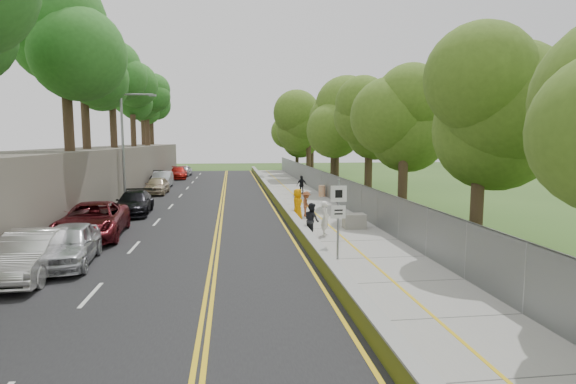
{
  "coord_description": "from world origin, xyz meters",
  "views": [
    {
      "loc": [
        -2.99,
        -19.58,
        4.64
      ],
      "look_at": [
        0.5,
        8.0,
        1.4
      ],
      "focal_mm": 28.0,
      "sensor_mm": 36.0,
      "label": 1
    }
  ],
  "objects_px": {
    "car_1": "(31,255)",
    "painter_0": "(297,204)",
    "car_0": "(69,244)",
    "car_2": "(93,220)",
    "construction_barrel": "(322,191)",
    "concrete_block": "(354,221)",
    "signpost": "(338,210)",
    "person_far": "(302,185)",
    "streetlight": "(126,140)"
  },
  "relations": [
    {
      "from": "signpost",
      "to": "car_1",
      "type": "distance_m",
      "value": 10.86
    },
    {
      "from": "construction_barrel",
      "to": "concrete_block",
      "type": "relative_size",
      "value": 0.81
    },
    {
      "from": "concrete_block",
      "to": "car_0",
      "type": "height_order",
      "value": "car_0"
    },
    {
      "from": "car_2",
      "to": "painter_0",
      "type": "distance_m",
      "value": 10.81
    },
    {
      "from": "construction_barrel",
      "to": "concrete_block",
      "type": "xyz_separation_m",
      "value": [
        -0.97,
        -13.13,
        -0.08
      ]
    },
    {
      "from": "construction_barrel",
      "to": "car_2",
      "type": "relative_size",
      "value": 0.16
    },
    {
      "from": "signpost",
      "to": "painter_0",
      "type": "xyz_separation_m",
      "value": [
        -0.3,
        8.64,
        -1.01
      ]
    },
    {
      "from": "car_1",
      "to": "person_far",
      "type": "relative_size",
      "value": 2.99
    },
    {
      "from": "streetlight",
      "to": "concrete_block",
      "type": "xyz_separation_m",
      "value": [
        13.79,
        -11.13,
        -4.21
      ]
    },
    {
      "from": "construction_barrel",
      "to": "person_far",
      "type": "relative_size",
      "value": 0.59
    },
    {
      "from": "car_1",
      "to": "painter_0",
      "type": "xyz_separation_m",
      "value": [
        10.47,
        9.55,
        0.14
      ]
    },
    {
      "from": "streetlight",
      "to": "painter_0",
      "type": "height_order",
      "value": "streetlight"
    },
    {
      "from": "signpost",
      "to": "car_1",
      "type": "height_order",
      "value": "signpost"
    },
    {
      "from": "construction_barrel",
      "to": "streetlight",
      "type": "bearing_deg",
      "value": -172.28
    },
    {
      "from": "streetlight",
      "to": "concrete_block",
      "type": "distance_m",
      "value": 18.22
    },
    {
      "from": "construction_barrel",
      "to": "car_2",
      "type": "bearing_deg",
      "value": -135.09
    },
    {
      "from": "signpost",
      "to": "concrete_block",
      "type": "distance_m",
      "value": 6.5
    },
    {
      "from": "car_2",
      "to": "signpost",
      "type": "bearing_deg",
      "value": -31.33
    },
    {
      "from": "car_1",
      "to": "person_far",
      "type": "height_order",
      "value": "person_far"
    },
    {
      "from": "car_2",
      "to": "streetlight",
      "type": "bearing_deg",
      "value": 89.73
    },
    {
      "from": "construction_barrel",
      "to": "car_1",
      "type": "bearing_deg",
      "value": -125.12
    },
    {
      "from": "streetlight",
      "to": "painter_0",
      "type": "relative_size",
      "value": 4.42
    },
    {
      "from": "painter_0",
      "to": "person_far",
      "type": "height_order",
      "value": "painter_0"
    },
    {
      "from": "car_1",
      "to": "car_2",
      "type": "relative_size",
      "value": 0.79
    },
    {
      "from": "car_1",
      "to": "signpost",
      "type": "bearing_deg",
      "value": 2.53
    },
    {
      "from": "signpost",
      "to": "concrete_block",
      "type": "height_order",
      "value": "signpost"
    },
    {
      "from": "car_2",
      "to": "person_far",
      "type": "height_order",
      "value": "car_2"
    },
    {
      "from": "streetlight",
      "to": "painter_0",
      "type": "distance_m",
      "value": 14.47
    },
    {
      "from": "streetlight",
      "to": "car_2",
      "type": "bearing_deg",
      "value": -85.37
    },
    {
      "from": "concrete_block",
      "to": "car_2",
      "type": "distance_m",
      "value": 12.86
    },
    {
      "from": "concrete_block",
      "to": "painter_0",
      "type": "xyz_separation_m",
      "value": [
        -2.58,
        2.76,
        0.53
      ]
    },
    {
      "from": "concrete_block",
      "to": "painter_0",
      "type": "relative_size",
      "value": 0.62
    },
    {
      "from": "concrete_block",
      "to": "construction_barrel",
      "type": "bearing_deg",
      "value": 85.78
    },
    {
      "from": "car_0",
      "to": "car_1",
      "type": "xyz_separation_m",
      "value": [
        -0.72,
        -1.45,
        0.01
      ]
    },
    {
      "from": "signpost",
      "to": "construction_barrel",
      "type": "relative_size",
      "value": 3.37
    },
    {
      "from": "signpost",
      "to": "person_far",
      "type": "distance_m",
      "value": 21.14
    },
    {
      "from": "streetlight",
      "to": "construction_barrel",
      "type": "bearing_deg",
      "value": 7.72
    },
    {
      "from": "car_0",
      "to": "person_far",
      "type": "distance_m",
      "value": 23.7
    },
    {
      "from": "concrete_block",
      "to": "painter_0",
      "type": "bearing_deg",
      "value": 133.09
    },
    {
      "from": "car_0",
      "to": "person_far",
      "type": "height_order",
      "value": "person_far"
    },
    {
      "from": "signpost",
      "to": "car_2",
      "type": "distance_m",
      "value": 11.84
    },
    {
      "from": "car_0",
      "to": "car_2",
      "type": "height_order",
      "value": "car_2"
    },
    {
      "from": "signpost",
      "to": "person_far",
      "type": "height_order",
      "value": "signpost"
    },
    {
      "from": "car_2",
      "to": "concrete_block",
      "type": "bearing_deg",
      "value": -2.06
    },
    {
      "from": "concrete_block",
      "to": "car_1",
      "type": "xyz_separation_m",
      "value": [
        -13.05,
        -6.79,
        0.38
      ]
    },
    {
      "from": "car_2",
      "to": "person_far",
      "type": "bearing_deg",
      "value": 46.83
    },
    {
      "from": "car_1",
      "to": "construction_barrel",
      "type": "bearing_deg",
      "value": 52.57
    },
    {
      "from": "car_0",
      "to": "painter_0",
      "type": "xyz_separation_m",
      "value": [
        9.75,
        8.1,
        0.15
      ]
    },
    {
      "from": "construction_barrel",
      "to": "signpost",
      "type": "bearing_deg",
      "value": -99.7
    },
    {
      "from": "signpost",
      "to": "car_1",
      "type": "xyz_separation_m",
      "value": [
        -10.77,
        -0.91,
        -1.15
      ]
    }
  ]
}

